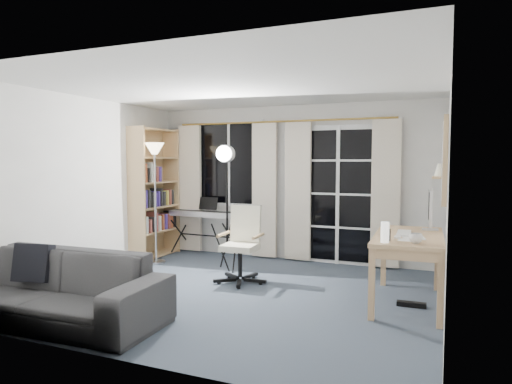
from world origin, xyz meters
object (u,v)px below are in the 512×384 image
torchiere_lamp (155,167)px  mug (416,237)px  sofa (50,276)px  keyboard_piano (205,215)px  monitor (430,205)px  desk (409,243)px  bookshelf (152,196)px  studio_light (226,168)px  office_chair (243,236)px

torchiere_lamp → mug: bearing=-16.2°
sofa → keyboard_piano: bearing=89.5°
mug → monitor: bearing=84.2°
desk → keyboard_piano: bearing=155.1°
keyboard_piano → bookshelf: bearing=-152.0°
torchiere_lamp → studio_light: 1.22m
torchiere_lamp → office_chair: torchiere_lamp is taller
office_chair → monitor: 2.30m
bookshelf → desk: bookshelf is taller
desk → sofa: bearing=-151.2°
studio_light → office_chair: 1.03m
monitor → office_chair: bearing=-175.5°
sofa → bookshelf: bearing=104.5°
bookshelf → mug: bookshelf is taller
monitor → torchiere_lamp: bearing=175.6°
torchiere_lamp → monitor: 3.90m
bookshelf → sofa: 3.04m
studio_light → mug: studio_light is taller
keyboard_piano → sofa: (0.10, -3.25, -0.23)m
office_chair → sofa: size_ratio=0.43×
torchiere_lamp → keyboard_piano: 1.18m
mug → sofa: sofa is taller
desk → monitor: size_ratio=2.64×
office_chair → desk: office_chair is taller
torchiere_lamp → desk: size_ratio=1.27×
studio_light → bookshelf: bearing=156.8°
keyboard_piano → mug: 3.82m
bookshelf → monitor: (4.20, -0.52, 0.06)m
keyboard_piano → sofa: bearing=-86.6°
keyboard_piano → office_chair: (1.20, -1.17, -0.10)m
bookshelf → studio_light: bookshelf is taller
torchiere_lamp → desk: (3.67, -0.60, -0.80)m
monitor → studio_light: bearing=175.9°
desk → mug: bearing=-80.9°
torchiere_lamp → desk: bearing=-9.2°
bookshelf → keyboard_piano: size_ratio=1.68×
studio_light → mug: bearing=-29.3°
office_chair → desk: 2.05m
bookshelf → monitor: size_ratio=3.81×
bookshelf → torchiere_lamp: (0.33, -0.38, 0.48)m
monitor → sofa: bearing=-147.2°
torchiere_lamp → studio_light: (1.21, -0.06, -0.02)m
monitor → bookshelf: bearing=170.6°
torchiere_lamp → studio_light: bearing=-2.9°
torchiere_lamp → sofa: (0.53, -2.49, -1.02)m
bookshelf → keyboard_piano: bookshelf is taller
office_chair → desk: (2.04, -0.19, 0.09)m
desk → monitor: bearing=64.2°
keyboard_piano → mug: keyboard_piano is taller
studio_light → sofa: (-0.68, -2.43, -1.00)m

